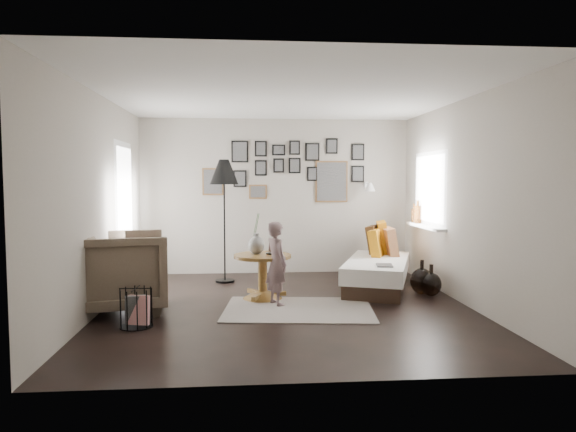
{
  "coord_description": "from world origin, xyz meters",
  "views": [
    {
      "loc": [
        -0.51,
        -6.25,
        1.57
      ],
      "look_at": [
        0.05,
        0.5,
        1.1
      ],
      "focal_mm": 32.0,
      "sensor_mm": 36.0,
      "label": 1
    }
  ],
  "objects": [
    {
      "name": "magazine_basket",
      "position": [
        -1.69,
        -0.73,
        0.21
      ],
      "size": [
        0.35,
        0.35,
        0.42
      ],
      "rotation": [
        0.0,
        0.0,
        -0.05
      ],
      "color": "black",
      "rests_on": "ground"
    },
    {
      "name": "magazine_on_daybed",
      "position": [
        1.34,
        0.43,
        0.44
      ],
      "size": [
        0.26,
        0.32,
        0.02
      ],
      "primitive_type": "cube",
      "rotation": [
        0.0,
        0.0,
        -0.18
      ],
      "color": "black",
      "rests_on": "daybed"
    },
    {
      "name": "ceiling",
      "position": [
        0.0,
        0.0,
        2.6
      ],
      "size": [
        4.8,
        4.8,
        0.0
      ],
      "primitive_type": "plane",
      "rotation": [
        3.14,
        0.0,
        0.0
      ],
      "color": "white",
      "rests_on": "wall_back"
    },
    {
      "name": "candles",
      "position": [
        -0.18,
        0.46,
        0.73
      ],
      "size": [
        0.13,
        0.13,
        0.28
      ],
      "color": "black",
      "rests_on": "pedestal_table"
    },
    {
      "name": "window_right",
      "position": [
        2.18,
        1.34,
        0.93
      ],
      "size": [
        0.15,
        1.32,
        1.3
      ],
      "color": "white",
      "rests_on": "wall_right"
    },
    {
      "name": "rug",
      "position": [
        0.13,
        -0.14,
        0.01
      ],
      "size": [
        1.91,
        1.44,
        0.01
      ],
      "primitive_type": "cube",
      "rotation": [
        0.0,
        0.0,
        -0.11
      ],
      "color": "beige",
      "rests_on": "ground"
    },
    {
      "name": "pedestal_table",
      "position": [
        -0.29,
        0.46,
        0.28
      ],
      "size": [
        0.76,
        0.76,
        0.6
      ],
      "rotation": [
        0.0,
        0.0,
        -0.16
      ],
      "color": "brown",
      "rests_on": "ground"
    },
    {
      "name": "wall_back",
      "position": [
        0.0,
        2.4,
        1.3
      ],
      "size": [
        4.5,
        0.0,
        4.5
      ],
      "primitive_type": "plane",
      "rotation": [
        1.57,
        0.0,
        0.0
      ],
      "color": "#A49C90",
      "rests_on": "ground"
    },
    {
      "name": "wall_left",
      "position": [
        -2.25,
        0.0,
        1.3
      ],
      "size": [
        0.0,
        4.8,
        4.8
      ],
      "primitive_type": "plane",
      "rotation": [
        1.57,
        0.0,
        1.57
      ],
      "color": "#A49C90",
      "rests_on": "ground"
    },
    {
      "name": "door_left",
      "position": [
        -2.23,
        1.2,
        1.05
      ],
      "size": [
        0.0,
        2.14,
        2.14
      ],
      "color": "white",
      "rests_on": "wall_left"
    },
    {
      "name": "wall_front",
      "position": [
        0.0,
        -2.4,
        1.3
      ],
      "size": [
        4.5,
        0.0,
        4.5
      ],
      "primitive_type": "plane",
      "rotation": [
        -1.57,
        0.0,
        0.0
      ],
      "color": "#A49C90",
      "rests_on": "ground"
    },
    {
      "name": "vase",
      "position": [
        -0.37,
        0.48,
        0.76
      ],
      "size": [
        0.22,
        0.22,
        0.54
      ],
      "color": "black",
      "rests_on": "pedestal_table"
    },
    {
      "name": "armchair_cushion",
      "position": [
        -1.99,
        0.03,
        0.48
      ],
      "size": [
        0.51,
        0.52,
        0.2
      ],
      "primitive_type": "cube",
      "rotation": [
        -0.21,
        0.0,
        0.19
      ],
      "color": "white",
      "rests_on": "armchair"
    },
    {
      "name": "demijohn_large",
      "position": [
        1.91,
        0.57,
        0.18
      ],
      "size": [
        0.32,
        0.32,
        0.48
      ],
      "color": "black",
      "rests_on": "ground"
    },
    {
      "name": "demijohn_small",
      "position": [
        2.0,
        0.45,
        0.16
      ],
      "size": [
        0.28,
        0.28,
        0.43
      ],
      "color": "black",
      "rests_on": "ground"
    },
    {
      "name": "gallery_wall",
      "position": [
        0.29,
        2.38,
        1.74
      ],
      "size": [
        2.74,
        0.03,
        1.08
      ],
      "color": "brown",
      "rests_on": "wall_back"
    },
    {
      "name": "wall_sconce",
      "position": [
        1.55,
        2.13,
        1.46
      ],
      "size": [
        0.18,
        0.36,
        0.16
      ],
      "color": "white",
      "rests_on": "wall_back"
    },
    {
      "name": "floor_lamp",
      "position": [
        -0.84,
        1.66,
        1.63
      ],
      "size": [
        0.44,
        0.44,
        1.89
      ],
      "rotation": [
        0.0,
        0.0,
        -0.27
      ],
      "color": "black",
      "rests_on": "ground"
    },
    {
      "name": "child",
      "position": [
        -0.13,
        0.12,
        0.53
      ],
      "size": [
        0.39,
        0.46,
        1.06
      ],
      "primitive_type": "imported",
      "rotation": [
        0.0,
        0.0,
        2.0
      ],
      "color": "#6B5455",
      "rests_on": "ground"
    },
    {
      "name": "wall_right",
      "position": [
        2.25,
        0.0,
        1.3
      ],
      "size": [
        0.0,
        4.8,
        4.8
      ],
      "primitive_type": "plane",
      "rotation": [
        1.57,
        0.0,
        -1.57
      ],
      "color": "#A49C90",
      "rests_on": "ground"
    },
    {
      "name": "armchair",
      "position": [
        -2.0,
        -0.02,
        0.48
      ],
      "size": [
        1.26,
        1.24,
        0.97
      ],
      "primitive_type": "imported",
      "rotation": [
        0.0,
        0.0,
        1.79
      ],
      "color": "brown",
      "rests_on": "ground"
    },
    {
      "name": "ground",
      "position": [
        0.0,
        0.0,
        0.0
      ],
      "size": [
        4.8,
        4.8,
        0.0
      ],
      "primitive_type": "plane",
      "color": "black",
      "rests_on": "ground"
    },
    {
      "name": "daybed",
      "position": [
        1.39,
        1.07,
        0.28
      ],
      "size": [
        1.42,
        2.04,
        0.93
      ],
      "rotation": [
        0.0,
        0.0,
        -0.35
      ],
      "color": "black",
      "rests_on": "ground"
    }
  ]
}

